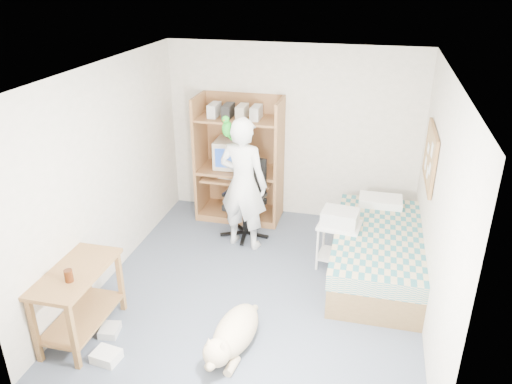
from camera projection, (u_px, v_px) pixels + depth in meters
floor at (260, 287)px, 5.83m from camera, size 4.00×4.00×0.00m
wall_back at (292, 133)px, 7.08m from camera, size 3.60×0.02×2.50m
wall_right at (437, 207)px, 4.93m from camera, size 0.02×4.00×2.50m
wall_left at (107, 174)px, 5.70m from camera, size 0.02×4.00×2.50m
ceiling at (261, 71)px, 4.80m from camera, size 3.60×4.00×0.02m
computer_hutch at (240, 164)px, 7.18m from camera, size 1.20×0.63×1.80m
bed at (377, 252)px, 5.98m from camera, size 1.02×2.02×0.66m
side_desk at (79, 293)px, 4.90m from camera, size 0.50×1.00×0.75m
corkboard at (430, 157)px, 5.65m from camera, size 0.04×0.94×0.66m
office_chair at (247, 209)px, 6.85m from camera, size 0.60×0.60×1.06m
person at (243, 184)px, 6.36m from camera, size 0.71×0.54×1.76m
parrot at (227, 127)px, 6.12m from camera, size 0.13×0.23×0.36m
dog at (233, 334)px, 4.81m from camera, size 0.47×1.14×0.43m
printer_cart at (338, 238)px, 6.08m from camera, size 0.54×0.45×0.59m
printer at (340, 217)px, 5.96m from camera, size 0.45×0.37×0.18m
crt_monitor at (231, 153)px, 7.15m from camera, size 0.44×0.46×0.40m
keyboard at (235, 177)px, 7.11m from camera, size 0.46×0.21×0.03m
pencil_cup at (261, 168)px, 7.03m from camera, size 0.08×0.08×0.12m
drink_glass at (69, 276)px, 4.61m from camera, size 0.08×0.08×0.12m
floor_box_a at (106, 356)px, 4.72m from camera, size 0.27×0.23×0.10m
floor_box_b at (110, 330)px, 5.08m from camera, size 0.21×0.25×0.08m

